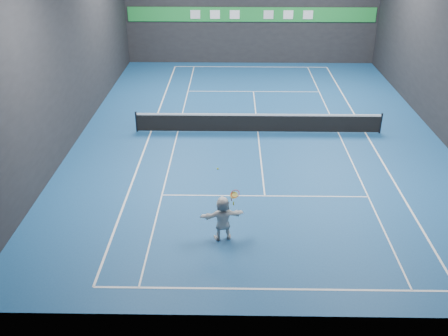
{
  "coord_description": "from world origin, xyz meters",
  "views": [
    {
      "loc": [
        -1.33,
        -23.52,
        10.16
      ],
      "look_at": [
        -1.62,
        -6.89,
        1.5
      ],
      "focal_mm": 40.0,
      "sensor_mm": 36.0,
      "label": 1
    }
  ],
  "objects_px": {
    "player": "(223,218)",
    "tennis_racket": "(235,195)",
    "tennis_ball": "(218,169)",
    "tennis_net": "(258,122)"
  },
  "relations": [
    {
      "from": "player",
      "to": "tennis_racket",
      "type": "xyz_separation_m",
      "value": [
        0.39,
        0.05,
        0.88
      ]
    },
    {
      "from": "player",
      "to": "tennis_ball",
      "type": "bearing_deg",
      "value": -1.07
    },
    {
      "from": "tennis_net",
      "to": "tennis_racket",
      "type": "bearing_deg",
      "value": -97.55
    },
    {
      "from": "player",
      "to": "tennis_ball",
      "type": "height_order",
      "value": "tennis_ball"
    },
    {
      "from": "tennis_racket",
      "to": "tennis_ball",
      "type": "bearing_deg",
      "value": -171.81
    },
    {
      "from": "tennis_ball",
      "to": "tennis_racket",
      "type": "distance_m",
      "value": 1.17
    },
    {
      "from": "player",
      "to": "tennis_racket",
      "type": "relative_size",
      "value": 2.71
    },
    {
      "from": "tennis_ball",
      "to": "tennis_net",
      "type": "xyz_separation_m",
      "value": [
        1.78,
        9.32,
        -2.19
      ]
    },
    {
      "from": "player",
      "to": "tennis_net",
      "type": "distance_m",
      "value": 9.43
    },
    {
      "from": "player",
      "to": "tennis_ball",
      "type": "relative_size",
      "value": 25.88
    }
  ]
}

